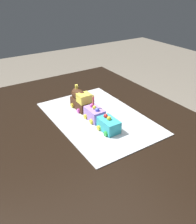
{
  "coord_description": "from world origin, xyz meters",
  "views": [
    {
      "loc": [
        0.78,
        -0.49,
        1.33
      ],
      "look_at": [
        -0.05,
        0.05,
        0.77
      ],
      "focal_mm": 37.9,
      "sensor_mm": 36.0,
      "label": 1
    }
  ],
  "objects_px": {
    "birthday_candle": "(93,100)",
    "cake_car_flatbed_turquoise": "(109,125)",
    "dining_table": "(95,145)",
    "cake_locomotive": "(81,100)",
    "cake_car_hopper_lavender": "(95,114)"
  },
  "relations": [
    {
      "from": "cake_locomotive",
      "to": "cake_car_hopper_lavender",
      "type": "relative_size",
      "value": 1.4
    },
    {
      "from": "dining_table",
      "to": "cake_locomotive",
      "type": "height_order",
      "value": "cake_locomotive"
    },
    {
      "from": "dining_table",
      "to": "cake_car_flatbed_turquoise",
      "type": "distance_m",
      "value": 0.16
    },
    {
      "from": "dining_table",
      "to": "cake_car_hopper_lavender",
      "type": "distance_m",
      "value": 0.15
    },
    {
      "from": "birthday_candle",
      "to": "cake_locomotive",
      "type": "bearing_deg",
      "value": 180.0
    },
    {
      "from": "cake_locomotive",
      "to": "cake_car_flatbed_turquoise",
      "type": "distance_m",
      "value": 0.25
    },
    {
      "from": "dining_table",
      "to": "cake_locomotive",
      "type": "distance_m",
      "value": 0.24
    },
    {
      "from": "dining_table",
      "to": "cake_car_hopper_lavender",
      "type": "height_order",
      "value": "cake_car_hopper_lavender"
    },
    {
      "from": "dining_table",
      "to": "cake_car_hopper_lavender",
      "type": "xyz_separation_m",
      "value": [
        -0.05,
        0.03,
        0.14
      ]
    },
    {
      "from": "dining_table",
      "to": "cake_car_hopper_lavender",
      "type": "bearing_deg",
      "value": 150.61
    },
    {
      "from": "birthday_candle",
      "to": "cake_car_flatbed_turquoise",
      "type": "bearing_deg",
      "value": 0.0
    },
    {
      "from": "cake_car_hopper_lavender",
      "to": "cake_locomotive",
      "type": "bearing_deg",
      "value": -180.0
    },
    {
      "from": "cake_locomotive",
      "to": "cake_car_flatbed_turquoise",
      "type": "bearing_deg",
      "value": 0.0
    },
    {
      "from": "dining_table",
      "to": "cake_locomotive",
      "type": "bearing_deg",
      "value": 170.95
    },
    {
      "from": "cake_car_hopper_lavender",
      "to": "birthday_candle",
      "type": "relative_size",
      "value": 1.8
    }
  ]
}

